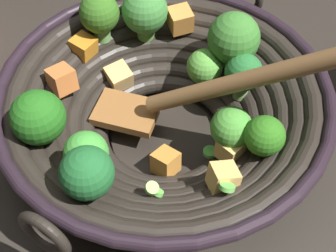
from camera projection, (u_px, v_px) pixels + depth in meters
The scene contains 2 objects.
ground_plane at pixel (164, 141), 0.58m from camera, with size 4.00×4.00×0.00m, color #28231E.
wok at pixel (164, 105), 0.53m from camera, with size 0.38×0.39×0.22m.
Camera 1 is at (0.08, -0.34, 0.46)m, focal length 52.54 mm.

